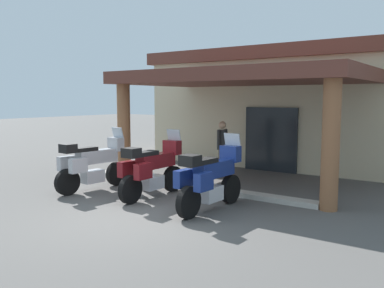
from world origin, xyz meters
The scene contains 7 objects.
ground_plane centered at (0.00, 0.00, 0.00)m, with size 80.00×80.00×0.00m, color #514F4C.
motel_building centered at (-0.01, 8.79, 2.12)m, with size 10.44×9.45×4.13m.
motorcycle_silver centered at (-2.61, 1.14, 0.70)m, with size 0.74×2.21×1.61m.
motorcycle_maroon centered at (-0.83, 1.43, 0.70)m, with size 0.71×2.21×1.61m.
motorcycle_blue centered at (0.96, 1.24, 0.70)m, with size 0.72×2.21×1.61m.
pedestrian centered at (-0.79, 4.66, 0.99)m, with size 0.32×0.53×1.70m.
curb_strip centered at (-0.83, 2.78, 0.06)m, with size 7.36×0.36×0.12m, color #ADA89E.
Camera 1 is at (5.55, -6.02, 2.39)m, focal length 38.41 mm.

